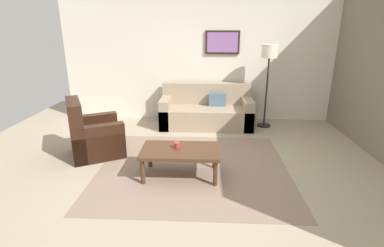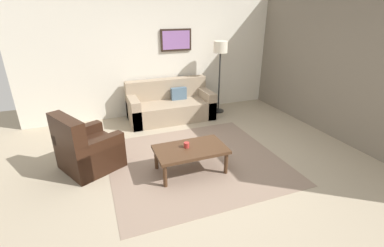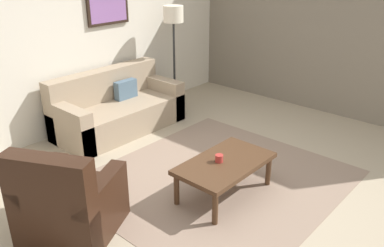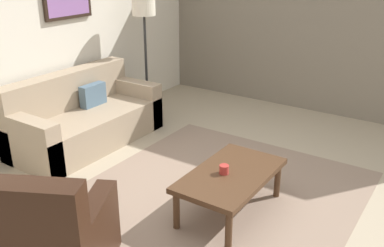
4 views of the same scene
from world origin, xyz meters
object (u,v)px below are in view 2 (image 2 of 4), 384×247
at_px(couch_main, 170,105).
at_px(armchair_leather, 86,152).
at_px(lamp_standing, 220,55).
at_px(framed_artwork, 176,40).
at_px(coffee_table, 191,151).
at_px(cup, 187,145).

relative_size(couch_main, armchair_leather, 1.78).
bearing_deg(armchair_leather, couch_main, 41.69).
distance_m(lamp_standing, framed_artwork, 1.08).
relative_size(couch_main, coffee_table, 1.74).
relative_size(armchair_leather, coffee_table, 0.98).
height_order(armchair_leather, coffee_table, armchair_leather).
bearing_deg(couch_main, framed_artwork, 51.92).
distance_m(couch_main, lamp_standing, 1.67).
distance_m(coffee_table, framed_artwork, 3.15).
xyz_separation_m(couch_main, framed_artwork, (0.32, 0.41, 1.43)).
bearing_deg(framed_artwork, lamp_standing, -26.30).
xyz_separation_m(couch_main, lamp_standing, (1.25, -0.04, 1.11)).
bearing_deg(armchair_leather, cup, -22.66).
bearing_deg(framed_artwork, cup, -105.12).
xyz_separation_m(couch_main, armchair_leather, (-1.89, -1.68, 0.01)).
bearing_deg(lamp_standing, armchair_leather, -152.41).
bearing_deg(lamp_standing, couch_main, 177.96).
relative_size(cup, lamp_standing, 0.05).
xyz_separation_m(couch_main, coffee_table, (-0.36, -2.34, 0.06)).
relative_size(couch_main, cup, 22.06).
bearing_deg(lamp_standing, cup, -126.29).
distance_m(coffee_table, cup, 0.11).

